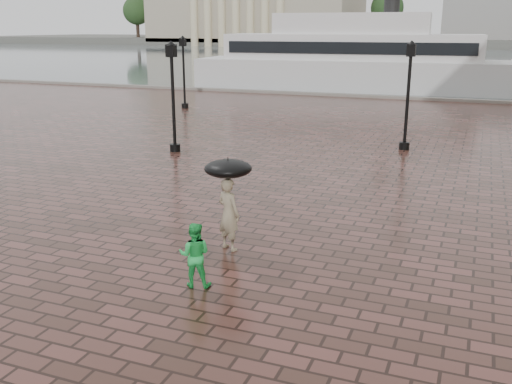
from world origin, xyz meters
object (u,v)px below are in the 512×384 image
(adult_pedestrian, at_px, (229,214))
(child_pedestrian, at_px, (195,255))
(ferry_near, at_px, (351,59))
(street_lamps, at_px, (245,85))

(adult_pedestrian, distance_m, child_pedestrian, 2.09)
(child_pedestrian, relative_size, ferry_near, 0.05)
(child_pedestrian, height_order, ferry_near, ferry_near)
(adult_pedestrian, height_order, child_pedestrian, adult_pedestrian)
(ferry_near, bearing_deg, street_lamps, -94.97)
(street_lamps, relative_size, child_pedestrian, 11.45)
(ferry_near, bearing_deg, adult_pedestrian, -85.55)
(street_lamps, height_order, child_pedestrian, street_lamps)
(child_pedestrian, bearing_deg, ferry_near, -97.86)
(child_pedestrian, bearing_deg, street_lamps, -86.50)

